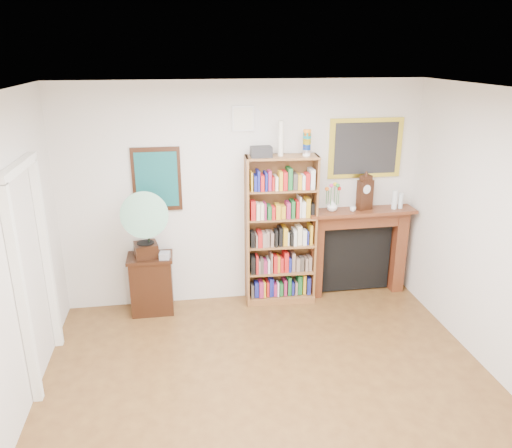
{
  "coord_description": "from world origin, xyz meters",
  "views": [
    {
      "loc": [
        -0.79,
        -3.45,
        3.12
      ],
      "look_at": [
        0.01,
        1.6,
        1.33
      ],
      "focal_mm": 35.0,
      "sensor_mm": 36.0,
      "label": 1
    }
  ],
  "objects_px": {
    "fireplace": "(357,243)",
    "teacup": "(353,209)",
    "bottle_left": "(395,200)",
    "bottle_right": "(401,201)",
    "side_cabinet": "(152,284)",
    "mantel_clock": "(365,193)",
    "bookshelf": "(281,223)",
    "gramophone": "(143,221)",
    "flower_vase": "(332,206)",
    "cd_stack": "(165,255)"
  },
  "relations": [
    {
      "from": "cd_stack",
      "to": "bottle_left",
      "type": "height_order",
      "value": "bottle_left"
    },
    {
      "from": "bookshelf",
      "to": "flower_vase",
      "type": "bearing_deg",
      "value": 5.62
    },
    {
      "from": "bottle_right",
      "to": "cd_stack",
      "type": "bearing_deg",
      "value": -177.08
    },
    {
      "from": "gramophone",
      "to": "flower_vase",
      "type": "bearing_deg",
      "value": -5.91
    },
    {
      "from": "teacup",
      "to": "bottle_right",
      "type": "distance_m",
      "value": 0.66
    },
    {
      "from": "cd_stack",
      "to": "bottle_right",
      "type": "height_order",
      "value": "bottle_right"
    },
    {
      "from": "bookshelf",
      "to": "teacup",
      "type": "distance_m",
      "value": 0.93
    },
    {
      "from": "gramophone",
      "to": "teacup",
      "type": "xyz_separation_m",
      "value": [
        2.59,
        0.15,
        -0.03
      ]
    },
    {
      "from": "side_cabinet",
      "to": "mantel_clock",
      "type": "relative_size",
      "value": 1.68
    },
    {
      "from": "bookshelf",
      "to": "gramophone",
      "type": "distance_m",
      "value": 1.69
    },
    {
      "from": "flower_vase",
      "to": "bottle_left",
      "type": "xyz_separation_m",
      "value": [
        0.82,
        -0.03,
        0.05
      ]
    },
    {
      "from": "bottle_left",
      "to": "bottle_right",
      "type": "height_order",
      "value": "bottle_left"
    },
    {
      "from": "mantel_clock",
      "to": "bottle_left",
      "type": "distance_m",
      "value": 0.41
    },
    {
      "from": "bottle_left",
      "to": "bottle_right",
      "type": "bearing_deg",
      "value": 6.93
    },
    {
      "from": "mantel_clock",
      "to": "flower_vase",
      "type": "xyz_separation_m",
      "value": [
        -0.43,
        -0.01,
        -0.14
      ]
    },
    {
      "from": "side_cabinet",
      "to": "flower_vase",
      "type": "relative_size",
      "value": 5.13
    },
    {
      "from": "cd_stack",
      "to": "bottle_left",
      "type": "xyz_separation_m",
      "value": [
        2.93,
        0.14,
        0.52
      ]
    },
    {
      "from": "bottle_left",
      "to": "bottle_right",
      "type": "distance_m",
      "value": 0.09
    },
    {
      "from": "gramophone",
      "to": "bottle_right",
      "type": "bearing_deg",
      "value": -7.64
    },
    {
      "from": "bookshelf",
      "to": "bottle_left",
      "type": "bearing_deg",
      "value": 3.19
    },
    {
      "from": "mantel_clock",
      "to": "teacup",
      "type": "relative_size",
      "value": 5.66
    },
    {
      "from": "cd_stack",
      "to": "bottle_left",
      "type": "bearing_deg",
      "value": 2.8
    },
    {
      "from": "bookshelf",
      "to": "fireplace",
      "type": "xyz_separation_m",
      "value": [
        1.05,
        0.08,
        -0.37
      ]
    },
    {
      "from": "mantel_clock",
      "to": "side_cabinet",
      "type": "bearing_deg",
      "value": 163.82
    },
    {
      "from": "fireplace",
      "to": "bottle_left",
      "type": "xyz_separation_m",
      "value": [
        0.43,
        -0.08,
        0.61
      ]
    },
    {
      "from": "side_cabinet",
      "to": "cd_stack",
      "type": "xyz_separation_m",
      "value": [
        0.18,
        -0.11,
        0.41
      ]
    },
    {
      "from": "mantel_clock",
      "to": "flower_vase",
      "type": "distance_m",
      "value": 0.45
    },
    {
      "from": "fireplace",
      "to": "bottle_left",
      "type": "bearing_deg",
      "value": -10.94
    },
    {
      "from": "fireplace",
      "to": "bottle_right",
      "type": "bearing_deg",
      "value": -8.06
    },
    {
      "from": "flower_vase",
      "to": "teacup",
      "type": "height_order",
      "value": "flower_vase"
    },
    {
      "from": "teacup",
      "to": "bookshelf",
      "type": "bearing_deg",
      "value": 178.0
    },
    {
      "from": "bookshelf",
      "to": "cd_stack",
      "type": "bearing_deg",
      "value": -170.92
    },
    {
      "from": "teacup",
      "to": "bottle_right",
      "type": "relative_size",
      "value": 0.39
    },
    {
      "from": "fireplace",
      "to": "teacup",
      "type": "bearing_deg",
      "value": -141.77
    },
    {
      "from": "fireplace",
      "to": "flower_vase",
      "type": "xyz_separation_m",
      "value": [
        -0.39,
        -0.05,
        0.56
      ]
    },
    {
      "from": "fireplace",
      "to": "bottle_right",
      "type": "distance_m",
      "value": 0.79
    },
    {
      "from": "bookshelf",
      "to": "mantel_clock",
      "type": "height_order",
      "value": "bookshelf"
    },
    {
      "from": "mantel_clock",
      "to": "flower_vase",
      "type": "height_order",
      "value": "mantel_clock"
    },
    {
      "from": "fireplace",
      "to": "cd_stack",
      "type": "bearing_deg",
      "value": -175.58
    },
    {
      "from": "cd_stack",
      "to": "mantel_clock",
      "type": "xyz_separation_m",
      "value": [
        2.54,
        0.18,
        0.61
      ]
    },
    {
      "from": "fireplace",
      "to": "flower_vase",
      "type": "relative_size",
      "value": 9.67
    },
    {
      "from": "cd_stack",
      "to": "teacup",
      "type": "relative_size",
      "value": 1.53
    },
    {
      "from": "mantel_clock",
      "to": "bottle_left",
      "type": "height_order",
      "value": "mantel_clock"
    },
    {
      "from": "cd_stack",
      "to": "side_cabinet",
      "type": "bearing_deg",
      "value": 149.98
    },
    {
      "from": "side_cabinet",
      "to": "mantel_clock",
      "type": "xyz_separation_m",
      "value": [
        2.72,
        0.07,
        1.03
      ]
    },
    {
      "from": "side_cabinet",
      "to": "flower_vase",
      "type": "xyz_separation_m",
      "value": [
        2.3,
        0.07,
        0.88
      ]
    },
    {
      "from": "fireplace",
      "to": "mantel_clock",
      "type": "bearing_deg",
      "value": -49.19
    },
    {
      "from": "bottle_right",
      "to": "gramophone",
      "type": "bearing_deg",
      "value": -176.74
    },
    {
      "from": "fireplace",
      "to": "gramophone",
      "type": "distance_m",
      "value": 2.79
    },
    {
      "from": "side_cabinet",
      "to": "bottle_left",
      "type": "height_order",
      "value": "bottle_left"
    }
  ]
}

